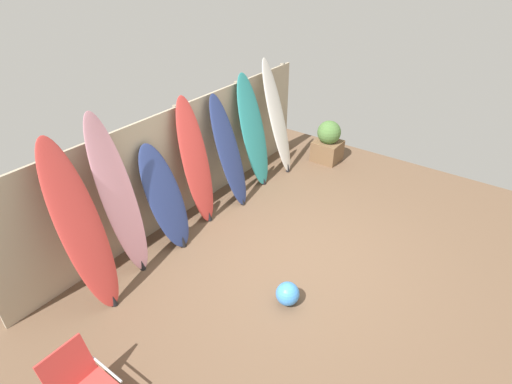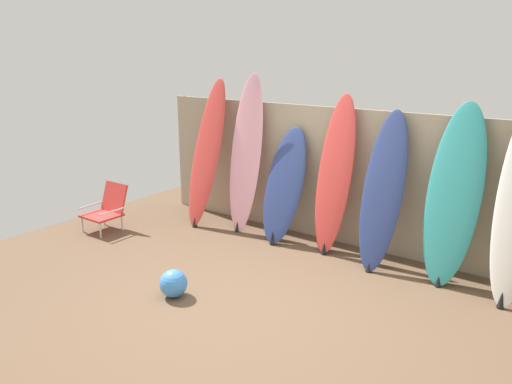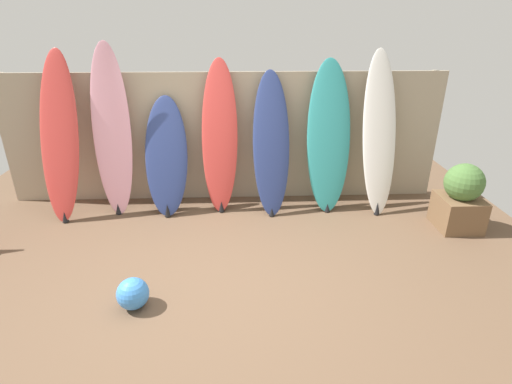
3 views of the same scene
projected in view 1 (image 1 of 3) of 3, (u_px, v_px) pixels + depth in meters
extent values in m
plane|color=brown|center=(290.00, 255.00, 5.74)|extent=(7.68, 7.68, 0.00)
cube|color=tan|center=(184.00, 161.00, 6.25)|extent=(6.08, 0.04, 1.80)
cylinder|color=gray|center=(104.00, 202.00, 5.29)|extent=(0.10, 0.10, 1.80)
cylinder|color=gray|center=(182.00, 161.00, 6.27)|extent=(0.10, 0.10, 1.80)
cylinder|color=gray|center=(238.00, 131.00, 7.26)|extent=(0.10, 0.10, 1.80)
cylinder|color=gray|center=(281.00, 108.00, 8.25)|extent=(0.10, 0.10, 1.80)
ellipsoid|color=#D13D38|center=(81.00, 228.00, 4.54)|extent=(0.54, 0.75, 2.13)
cone|color=black|center=(114.00, 300.00, 4.91)|extent=(0.08, 0.08, 0.14)
ellipsoid|color=pink|center=(119.00, 197.00, 5.00)|extent=(0.53, 0.54, 2.20)
cone|color=black|center=(142.00, 265.00, 5.44)|extent=(0.08, 0.08, 0.14)
ellipsoid|color=navy|center=(165.00, 197.00, 5.63)|extent=(0.56, 0.64, 1.53)
cone|color=black|center=(183.00, 241.00, 5.85)|extent=(0.08, 0.08, 0.18)
ellipsoid|color=#D13D38|center=(196.00, 162.00, 6.01)|extent=(0.51, 0.52, 2.00)
cone|color=black|center=(210.00, 216.00, 6.40)|extent=(0.08, 0.08, 0.15)
ellipsoid|color=navy|center=(229.00, 152.00, 6.48)|extent=(0.50, 0.65, 1.85)
cone|color=black|center=(243.00, 201.00, 6.80)|extent=(0.08, 0.08, 0.11)
ellipsoid|color=teal|center=(253.00, 131.00, 7.00)|extent=(0.59, 0.59, 1.99)
cone|color=black|center=(264.00, 181.00, 7.38)|extent=(0.08, 0.08, 0.11)
ellipsoid|color=white|center=(277.00, 118.00, 7.39)|extent=(0.47, 0.70, 2.11)
cone|color=black|center=(288.00, 167.00, 7.76)|extent=(0.08, 0.08, 0.17)
cylinder|color=silver|center=(97.00, 376.00, 4.02)|extent=(0.02, 0.02, 0.22)
cube|color=red|center=(67.00, 368.00, 3.74)|extent=(0.46, 0.18, 0.43)
cylinder|color=silver|center=(107.00, 369.00, 3.83)|extent=(0.02, 0.44, 0.02)
cube|color=brown|center=(327.00, 151.00, 8.11)|extent=(0.50, 0.52, 0.42)
sphere|color=#4B7338|center=(329.00, 132.00, 7.90)|extent=(0.47, 0.47, 0.47)
sphere|color=#3F8CE5|center=(288.00, 294.00, 4.91)|extent=(0.29, 0.29, 0.29)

